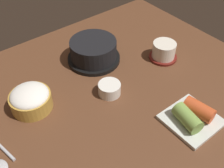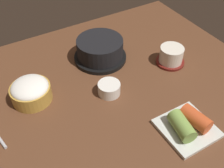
% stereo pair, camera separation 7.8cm
% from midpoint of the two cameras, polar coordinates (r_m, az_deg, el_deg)
% --- Properties ---
extents(dining_table, '(1.00, 0.76, 0.02)m').
position_cam_midpoint_polar(dining_table, '(0.82, -4.73, -2.01)').
color(dining_table, '#56331E').
rests_on(dining_table, ground).
extents(stone_pot, '(0.18, 0.18, 0.07)m').
position_cam_midpoint_polar(stone_pot, '(0.90, -6.45, 6.87)').
color(stone_pot, black).
rests_on(stone_pot, dining_table).
extents(rice_bowl, '(0.11, 0.11, 0.07)m').
position_cam_midpoint_polar(rice_bowl, '(0.78, -19.62, -3.11)').
color(rice_bowl, '#B78C38').
rests_on(rice_bowl, dining_table).
extents(tea_cup_with_saucer, '(0.09, 0.09, 0.06)m').
position_cam_midpoint_polar(tea_cup_with_saucer, '(0.92, 8.64, 6.69)').
color(tea_cup_with_saucer, maroon).
rests_on(tea_cup_with_saucer, dining_table).
extents(banchan_cup_center, '(0.07, 0.07, 0.04)m').
position_cam_midpoint_polar(banchan_cup_center, '(0.79, -3.39, -1.10)').
color(banchan_cup_center, white).
rests_on(banchan_cup_center, dining_table).
extents(kimchi_plate, '(0.13, 0.13, 0.05)m').
position_cam_midpoint_polar(kimchi_plate, '(0.73, 13.71, -6.78)').
color(kimchi_plate, silver).
rests_on(kimchi_plate, dining_table).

